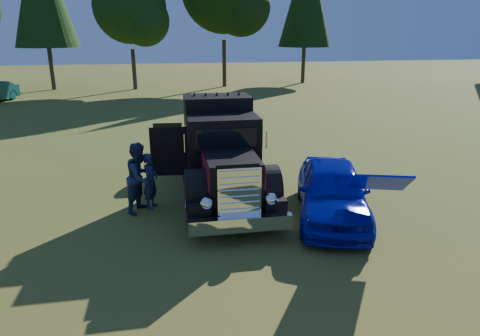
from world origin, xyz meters
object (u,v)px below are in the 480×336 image
(spectator_far, at_px, (140,177))
(spectator_near, at_px, (151,181))
(hotrod_coupe, at_px, (332,191))
(diamond_t_truck, at_px, (221,156))

(spectator_far, bearing_deg, spectator_near, -32.43)
(hotrod_coupe, height_order, spectator_far, spectator_far)
(spectator_near, height_order, spectator_far, spectator_far)
(diamond_t_truck, distance_m, spectator_far, 2.54)
(diamond_t_truck, xyz_separation_m, spectator_near, (-2.14, -0.61, -0.46))
(spectator_near, bearing_deg, diamond_t_truck, -52.34)
(diamond_t_truck, bearing_deg, spectator_near, -164.09)
(diamond_t_truck, bearing_deg, hotrod_coupe, -37.73)
(hotrod_coupe, xyz_separation_m, spectator_near, (-4.90, 1.53, 0.05))
(hotrod_coupe, relative_size, spectator_far, 2.42)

